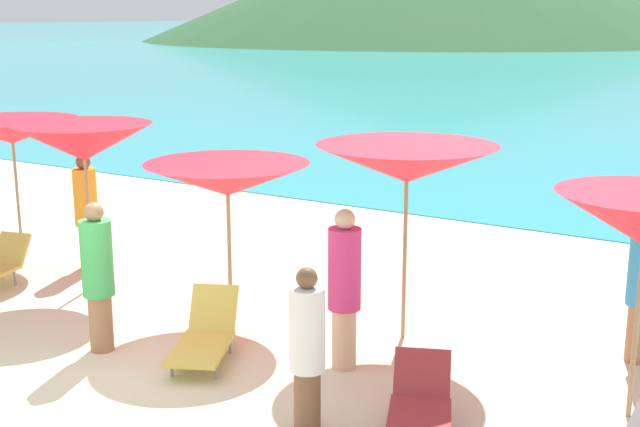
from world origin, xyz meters
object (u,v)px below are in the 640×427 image
at_px(umbrella_3, 407,164).
at_px(beachgoer_1, 344,286).
at_px(umbrella_2, 228,179).
at_px(lounge_chair_2, 420,411).
at_px(beachgoer_2, 307,347).
at_px(lounge_chair_1, 205,334).
at_px(umbrella_0, 12,132).
at_px(beachgoer_3, 86,209).
at_px(umbrella_1, 84,143).
at_px(beachgoer_4, 98,274).

height_order(umbrella_3, beachgoer_1, umbrella_3).
distance_m(umbrella_2, umbrella_3, 2.36).
distance_m(umbrella_2, lounge_chair_2, 4.19).
relative_size(lounge_chair_2, beachgoer_2, 0.97).
height_order(umbrella_2, lounge_chair_1, umbrella_2).
xyz_separation_m(umbrella_0, lounge_chair_2, (8.18, -2.10, -1.82)).
bearing_deg(umbrella_2, lounge_chair_1, -64.47).
height_order(umbrella_3, beachgoer_3, umbrella_3).
bearing_deg(umbrella_2, umbrella_1, -177.67).
distance_m(umbrella_1, umbrella_3, 4.78).
distance_m(umbrella_1, beachgoer_3, 1.56).
bearing_deg(umbrella_2, beachgoer_2, -39.76).
distance_m(beachgoer_2, beachgoer_4, 3.17).
height_order(umbrella_1, umbrella_2, umbrella_1).
bearing_deg(umbrella_2, umbrella_0, 174.53).
height_order(lounge_chair_2, beachgoer_4, beachgoer_4).
xyz_separation_m(umbrella_3, beachgoer_1, (-0.17, -1.16, -1.21)).
relative_size(lounge_chair_2, beachgoer_4, 0.88).
xyz_separation_m(umbrella_0, umbrella_3, (6.96, 0.06, 0.11)).
xyz_separation_m(lounge_chair_1, beachgoer_1, (1.50, 0.62, 0.68)).
distance_m(umbrella_3, beachgoer_1, 1.69).
relative_size(umbrella_2, lounge_chair_2, 1.44).
height_order(umbrella_0, beachgoer_2, umbrella_0).
bearing_deg(beachgoer_1, beachgoer_3, -140.40).
distance_m(umbrella_3, beachgoer_4, 3.85).
height_order(umbrella_3, lounge_chair_1, umbrella_3).
xyz_separation_m(umbrella_1, beachgoer_4, (1.86, -1.62, -1.19)).
bearing_deg(umbrella_3, lounge_chair_2, -60.45).
xyz_separation_m(umbrella_2, lounge_chair_1, (0.61, -1.27, -1.55)).
distance_m(beachgoer_2, beachgoer_3, 6.36).
bearing_deg(umbrella_3, umbrella_0, -179.52).
relative_size(umbrella_1, beachgoer_4, 1.33).
relative_size(beachgoer_2, beachgoer_3, 0.91).
bearing_deg(beachgoer_3, umbrella_2, 62.02).
xyz_separation_m(umbrella_3, lounge_chair_2, (1.22, -2.16, -1.93)).
bearing_deg(lounge_chair_2, beachgoer_4, 158.39).
height_order(umbrella_0, lounge_chair_2, umbrella_0).
bearing_deg(beachgoer_2, umbrella_0, -43.58).
height_order(lounge_chair_1, beachgoer_4, beachgoer_4).
xyz_separation_m(umbrella_0, beachgoer_3, (1.45, 0.12, -1.12)).
xyz_separation_m(umbrella_3, beachgoer_4, (-2.88, -2.23, -1.23)).
height_order(umbrella_0, lounge_chair_1, umbrella_0).
bearing_deg(beachgoer_4, beachgoer_1, -159.71).
bearing_deg(beachgoer_1, umbrella_0, -136.77).
height_order(umbrella_2, beachgoer_2, umbrella_2).
relative_size(umbrella_0, beachgoer_1, 1.23).
relative_size(umbrella_1, lounge_chair_2, 1.51).
bearing_deg(umbrella_0, umbrella_2, -5.47).
bearing_deg(umbrella_3, umbrella_1, -172.71).
bearing_deg(lounge_chair_2, lounge_chair_1, 149.92).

